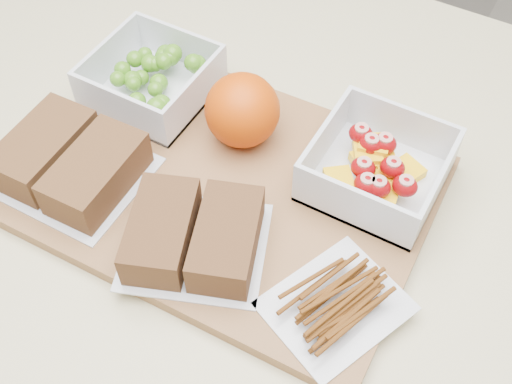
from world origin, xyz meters
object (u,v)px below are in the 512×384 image
(grape_container, at_px, (154,79))
(fruit_container, at_px, (377,168))
(sandwich_bag_left, at_px, (70,162))
(sandwich_bag_center, at_px, (194,235))
(cutting_board, at_px, (225,187))
(orange, at_px, (242,110))
(pretzel_bag, at_px, (337,300))

(grape_container, bearing_deg, fruit_container, 0.73)
(sandwich_bag_left, xyz_separation_m, sandwich_bag_center, (0.16, -0.01, -0.00))
(cutting_board, distance_m, orange, 0.08)
(cutting_board, bearing_deg, fruit_container, 28.32)
(sandwich_bag_left, bearing_deg, orange, 47.14)
(fruit_container, xyz_separation_m, sandwich_bag_left, (-0.28, -0.15, 0.00))
(pretzel_bag, bearing_deg, sandwich_bag_center, -176.46)
(cutting_board, bearing_deg, orange, 102.07)
(pretzel_bag, bearing_deg, grape_container, 153.79)
(grape_container, height_order, pretzel_bag, grape_container)
(pretzel_bag, bearing_deg, sandwich_bag_left, 179.32)
(cutting_board, height_order, sandwich_bag_center, sandwich_bag_center)
(grape_container, height_order, sandwich_bag_center, grape_container)
(fruit_container, xyz_separation_m, pretzel_bag, (0.03, -0.15, -0.01))
(cutting_board, bearing_deg, sandwich_bag_center, -79.54)
(grape_container, distance_m, pretzel_bag, 0.34)
(cutting_board, height_order, orange, orange)
(fruit_container, relative_size, sandwich_bag_left, 0.88)
(cutting_board, xyz_separation_m, sandwich_bag_left, (-0.14, -0.07, 0.03))
(pretzel_bag, bearing_deg, fruit_container, 100.22)
(grape_container, xyz_separation_m, sandwich_bag_left, (-0.00, -0.15, -0.00))
(orange, xyz_separation_m, sandwich_bag_center, (0.03, -0.15, -0.02))
(sandwich_bag_left, relative_size, sandwich_bag_center, 0.87)
(cutting_board, relative_size, pretzel_bag, 2.81)
(grape_container, bearing_deg, orange, -4.09)
(orange, distance_m, sandwich_bag_left, 0.19)
(grape_container, relative_size, sandwich_bag_left, 0.86)
(grape_container, xyz_separation_m, fruit_container, (0.28, 0.00, -0.00))
(cutting_board, relative_size, fruit_container, 3.23)
(orange, bearing_deg, cutting_board, -76.37)
(sandwich_bag_center, xyz_separation_m, pretzel_bag, (0.15, 0.01, -0.01))
(fruit_container, height_order, orange, orange)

